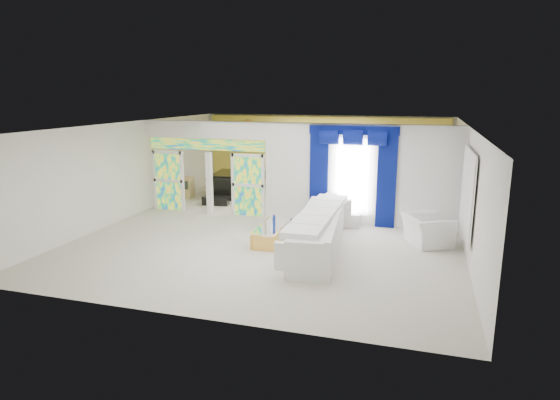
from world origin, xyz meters
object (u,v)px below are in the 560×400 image
(white_sofa, at_px, (319,232))
(console_table, at_px, (341,219))
(armchair, at_px, (427,230))
(coffee_table, at_px, (272,233))
(grand_piano, at_px, (233,184))

(white_sofa, xyz_separation_m, console_table, (0.17, 2.28, -0.24))
(console_table, xyz_separation_m, armchair, (2.45, -1.15, 0.20))
(coffee_table, xyz_separation_m, grand_piano, (-3.17, 4.98, 0.25))
(armchair, bearing_deg, console_table, 38.97)
(grand_piano, bearing_deg, armchair, -36.82)
(armchair, bearing_deg, coffee_table, 75.98)
(white_sofa, relative_size, grand_piano, 2.54)
(console_table, height_order, armchair, armchair)
(white_sofa, height_order, grand_piano, grand_piano)
(white_sofa, xyz_separation_m, armchair, (2.62, 1.13, -0.05))
(grand_piano, bearing_deg, coffee_table, -64.21)
(armchair, distance_m, grand_piano, 8.25)
(armchair, bearing_deg, grand_piano, 33.95)
(grand_piano, bearing_deg, console_table, -39.26)
(white_sofa, height_order, coffee_table, white_sofa)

